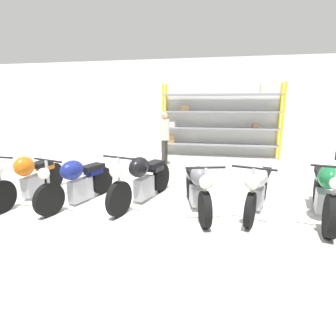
{
  "coord_description": "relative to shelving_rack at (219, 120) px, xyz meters",
  "views": [
    {
      "loc": [
        0.96,
        -4.56,
        1.93
      ],
      "look_at": [
        0.0,
        0.4,
        0.7
      ],
      "focal_mm": 28.0,
      "sensor_mm": 36.0,
      "label": 1
    }
  ],
  "objects": [
    {
      "name": "motorcycle_grey",
      "position": [
        -0.31,
        -5.44,
        -0.92
      ],
      "size": [
        0.8,
        1.94,
        0.99
      ],
      "rotation": [
        0.0,
        0.0,
        -1.3
      ],
      "color": "black",
      "rests_on": "ground_plane"
    },
    {
      "name": "motorcycle_blue",
      "position": [
        -2.65,
        -5.53,
        -0.9
      ],
      "size": [
        0.84,
        1.9,
        1.02
      ],
      "rotation": [
        0.0,
        0.0,
        -1.86
      ],
      "color": "black",
      "rests_on": "ground_plane"
    },
    {
      "name": "person_browsing",
      "position": [
        -1.66,
        -1.87,
        -0.37
      ],
      "size": [
        0.37,
        0.37,
        1.71
      ],
      "rotation": [
        0.0,
        0.0,
        2.98
      ],
      "color": "#38332D",
      "rests_on": "ground_plane"
    },
    {
      "name": "back_wall",
      "position": [
        -0.93,
        0.37,
        0.43
      ],
      "size": [
        30.0,
        0.08,
        3.6
      ],
      "color": "white",
      "rests_on": "ground_plane"
    },
    {
      "name": "motorcycle_orange",
      "position": [
        -3.77,
        -5.49,
        -0.89
      ],
      "size": [
        0.6,
        2.09,
        1.04
      ],
      "rotation": [
        0.0,
        0.0,
        -1.61
      ],
      "color": "black",
      "rests_on": "ground_plane"
    },
    {
      "name": "shelving_rack",
      "position": [
        0.0,
        0.0,
        0.0
      ],
      "size": [
        4.3,
        0.63,
        2.67
      ],
      "color": "yellow",
      "rests_on": "ground_plane"
    },
    {
      "name": "motorcycle_white",
      "position": [
        0.78,
        -5.27,
        -0.9
      ],
      "size": [
        0.86,
        1.99,
        0.99
      ],
      "rotation": [
        0.0,
        0.0,
        -1.86
      ],
      "color": "black",
      "rests_on": "ground_plane"
    },
    {
      "name": "motorcycle_green",
      "position": [
        1.86,
        -5.36,
        -0.88
      ],
      "size": [
        0.78,
        2.1,
        1.08
      ],
      "rotation": [
        0.0,
        0.0,
        -1.79
      ],
      "color": "black",
      "rests_on": "ground_plane"
    },
    {
      "name": "motorcycle_black",
      "position": [
        -1.43,
        -5.23,
        -0.87
      ],
      "size": [
        0.88,
        2.12,
        1.07
      ],
      "rotation": [
        0.0,
        0.0,
        -1.85
      ],
      "color": "black",
      "rests_on": "ground_plane"
    },
    {
      "name": "ground_plane",
      "position": [
        -0.93,
        -5.48,
        -1.37
      ],
      "size": [
        30.0,
        30.0,
        0.0
      ],
      "primitive_type": "plane",
      "color": "silver"
    }
  ]
}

